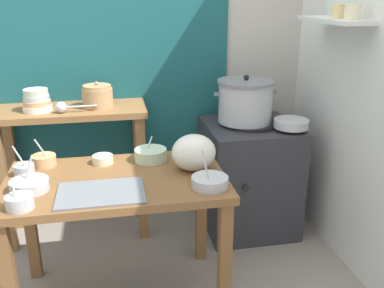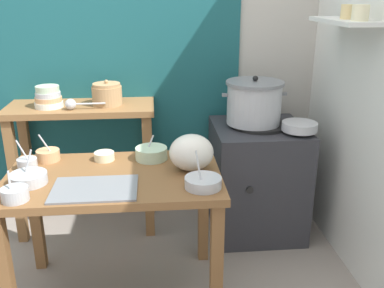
{
  "view_description": "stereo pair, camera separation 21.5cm",
  "coord_description": "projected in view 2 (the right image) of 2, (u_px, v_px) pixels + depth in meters",
  "views": [
    {
      "loc": [
        -0.02,
        -1.92,
        1.61
      ],
      "look_at": [
        0.4,
        0.24,
        0.82
      ],
      "focal_mm": 40.01,
      "sensor_mm": 36.0,
      "label": 1
    },
    {
      "loc": [
        0.2,
        -1.95,
        1.61
      ],
      "look_at": [
        0.4,
        0.24,
        0.82
      ],
      "focal_mm": 40.01,
      "sensor_mm": 36.0,
      "label": 2
    }
  ],
  "objects": [
    {
      "name": "wall_back",
      "position": [
        136.0,
        38.0,
        2.95
      ],
      "size": [
        4.4,
        0.12,
        2.6
      ],
      "color": "#B2ADA3",
      "rests_on": "ground"
    },
    {
      "name": "prep_table",
      "position": [
        115.0,
        194.0,
        2.22
      ],
      "size": [
        1.1,
        0.66,
        0.72
      ],
      "color": "brown",
      "rests_on": "ground"
    },
    {
      "name": "back_shelf_table",
      "position": [
        83.0,
        137.0,
        2.88
      ],
      "size": [
        0.96,
        0.4,
        0.9
      ],
      "color": "olive",
      "rests_on": "ground"
    },
    {
      "name": "stove_block",
      "position": [
        257.0,
        179.0,
        2.95
      ],
      "size": [
        0.6,
        0.61,
        0.78
      ],
      "color": "#2D2D33",
      "rests_on": "ground"
    },
    {
      "name": "steamer_pot",
      "position": [
        254.0,
        102.0,
        2.79
      ],
      "size": [
        0.42,
        0.38,
        0.32
      ],
      "color": "#B7BABF",
      "rests_on": "stove_block"
    },
    {
      "name": "clay_pot",
      "position": [
        107.0,
        94.0,
        2.79
      ],
      "size": [
        0.19,
        0.19,
        0.17
      ],
      "color": "tan",
      "rests_on": "back_shelf_table"
    },
    {
      "name": "bowl_stack_enamel",
      "position": [
        48.0,
        98.0,
        2.73
      ],
      "size": [
        0.18,
        0.18,
        0.14
      ],
      "color": "silver",
      "rests_on": "back_shelf_table"
    },
    {
      "name": "ladle",
      "position": [
        72.0,
        104.0,
        2.69
      ],
      "size": [
        0.25,
        0.07,
        0.07
      ],
      "color": "#B7BABF",
      "rests_on": "back_shelf_table"
    },
    {
      "name": "serving_tray",
      "position": [
        95.0,
        189.0,
        2.02
      ],
      "size": [
        0.4,
        0.28,
        0.01
      ],
      "primitive_type": "cube",
      "color": "slate",
      "rests_on": "prep_table"
    },
    {
      "name": "plastic_bag",
      "position": [
        191.0,
        153.0,
        2.22
      ],
      "size": [
        0.23,
        0.2,
        0.19
      ],
      "primitive_type": "ellipsoid",
      "color": "silver",
      "rests_on": "prep_table"
    },
    {
      "name": "wide_pan",
      "position": [
        300.0,
        126.0,
        2.68
      ],
      "size": [
        0.22,
        0.22,
        0.05
      ],
      "primitive_type": "cylinder",
      "color": "#B7BABF",
      "rests_on": "stove_block"
    },
    {
      "name": "prep_bowl_0",
      "position": [
        48.0,
        155.0,
        2.36
      ],
      "size": [
        0.13,
        0.13,
        0.16
      ],
      "color": "tan",
      "rests_on": "prep_table"
    },
    {
      "name": "prep_bowl_1",
      "position": [
        151.0,
        153.0,
        2.38
      ],
      "size": [
        0.18,
        0.18,
        0.13
      ],
      "color": "#B7D1AD",
      "rests_on": "prep_table"
    },
    {
      "name": "prep_bowl_2",
      "position": [
        104.0,
        156.0,
        2.37
      ],
      "size": [
        0.11,
        0.11,
        0.05
      ],
      "color": "beige",
      "rests_on": "prep_table"
    },
    {
      "name": "prep_bowl_3",
      "position": [
        28.0,
        178.0,
        2.08
      ],
      "size": [
        0.18,
        0.18,
        0.17
      ],
      "color": "#B7BABF",
      "rests_on": "prep_table"
    },
    {
      "name": "prep_bowl_4",
      "position": [
        15.0,
        194.0,
        1.91
      ],
      "size": [
        0.12,
        0.12,
        0.14
      ],
      "color": "#B7BABF",
      "rests_on": "prep_table"
    },
    {
      "name": "prep_bowl_5",
      "position": [
        203.0,
        182.0,
        2.04
      ],
      "size": [
        0.18,
        0.18,
        0.18
      ],
      "color": "#B7BABF",
      "rests_on": "prep_table"
    },
    {
      "name": "prep_bowl_6",
      "position": [
        27.0,
        163.0,
        2.25
      ],
      "size": [
        0.1,
        0.1,
        0.17
      ],
      "color": "#B7BABF",
      "rests_on": "prep_table"
    }
  ]
}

